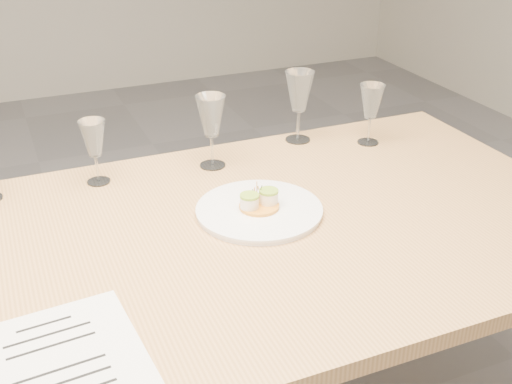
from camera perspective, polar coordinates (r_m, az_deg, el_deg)
name	(u,v)px	position (r m, az deg, el deg)	size (l,w,h in m)	color
dining_table	(110,283)	(1.49, -12.82, -7.88)	(2.40, 1.00, 0.75)	tan
dinner_plate	(259,209)	(1.58, 0.30, -1.53)	(0.31, 0.31, 0.08)	white
recipe_sheet	(70,357)	(1.20, -16.21, -13.94)	(0.27, 0.33, 0.00)	white
wine_glass_1	(94,140)	(1.74, -14.24, 4.51)	(0.07, 0.07, 0.18)	white
wine_glass_2	(211,118)	(1.78, -4.03, 6.62)	(0.08, 0.08, 0.21)	white
wine_glass_3	(299,93)	(1.96, 3.86, 8.80)	(0.09, 0.09, 0.22)	white
wine_glass_4	(371,103)	(1.97, 10.21, 7.82)	(0.07, 0.07, 0.19)	white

